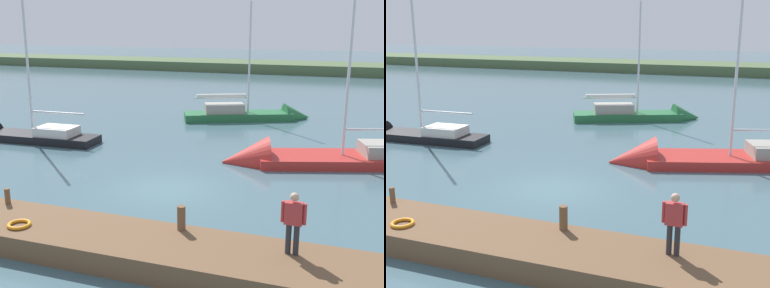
# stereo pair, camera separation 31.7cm
# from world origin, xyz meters

# --- Properties ---
(ground_plane) EXTENTS (200.00, 200.00, 0.00)m
(ground_plane) POSITION_xyz_m (0.00, 0.00, 0.00)
(ground_plane) COLOR #42606B
(far_shoreline) EXTENTS (180.00, 8.00, 2.40)m
(far_shoreline) POSITION_xyz_m (0.00, -47.18, 0.00)
(far_shoreline) COLOR #4C603D
(far_shoreline) RESTS_ON ground_plane
(dock_pier) EXTENTS (23.48, 2.38, 0.64)m
(dock_pier) POSITION_xyz_m (0.00, 5.48, 0.32)
(dock_pier) COLOR brown
(dock_pier) RESTS_ON ground_plane
(mooring_post_near) EXTENTS (0.23, 0.23, 0.69)m
(mooring_post_near) POSITION_xyz_m (-2.35, 4.65, 0.99)
(mooring_post_near) COLOR brown
(mooring_post_near) RESTS_ON dock_pier
(mooring_post_far) EXTENTS (0.17, 0.17, 0.50)m
(mooring_post_far) POSITION_xyz_m (3.52, 4.65, 0.89)
(mooring_post_far) COLOR brown
(mooring_post_far) RESTS_ON dock_pier
(life_ring_buoy) EXTENTS (0.66, 0.66, 0.10)m
(life_ring_buoy) POSITION_xyz_m (2.04, 5.95, 0.69)
(life_ring_buoy) COLOR orange
(life_ring_buoy) RESTS_ON dock_pier
(sailboat_far_right) EXTENTS (10.73, 5.50, 13.39)m
(sailboat_far_right) POSITION_xyz_m (-5.04, -5.34, 0.16)
(sailboat_far_right) COLOR #B22823
(sailboat_far_right) RESTS_ON ground_plane
(sailboat_far_left) EXTENTS (7.82, 2.08, 9.33)m
(sailboat_far_left) POSITION_xyz_m (10.48, -4.68, 0.14)
(sailboat_far_left) COLOR black
(sailboat_far_left) RESTS_ON ground_plane
(sailboat_outer_mooring) EXTENTS (8.33, 5.05, 8.34)m
(sailboat_outer_mooring) POSITION_xyz_m (-0.29, -14.47, 0.23)
(sailboat_outer_mooring) COLOR #236638
(sailboat_outer_mooring) RESTS_ON ground_plane
(person_on_dock) EXTENTS (0.62, 0.24, 1.61)m
(person_on_dock) POSITION_xyz_m (-5.43, 5.08, 1.56)
(person_on_dock) COLOR #28282D
(person_on_dock) RESTS_ON dock_pier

